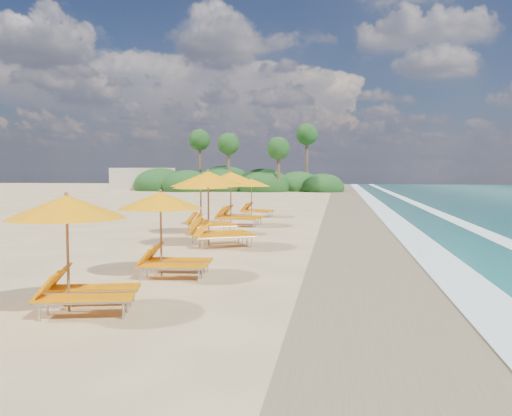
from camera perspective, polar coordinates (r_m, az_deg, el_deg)
The scene contains 11 objects.
ground at distance 18.46m, azimuth 0.00°, elevation -3.72°, with size 160.00×160.00×0.00m, color #D5B37D.
wet_sand at distance 18.30m, azimuth 12.51°, elevation -3.87°, with size 4.00×160.00×0.01m, color #877650.
surf_foam at distance 18.67m, azimuth 20.83°, elevation -3.81°, with size 4.00×160.00×0.01m.
station_0 at distance 9.93m, azimuth -18.42°, elevation -3.70°, with size 2.60×2.51×2.11m.
station_1 at distance 12.76m, azimuth -9.36°, elevation -2.07°, with size 2.30×2.15×2.04m.
station_2 at distance 17.61m, azimuth -4.45°, elevation 0.52°, with size 3.34×3.34×2.52m.
station_3 at distance 21.13m, azimuth -5.39°, elevation 0.74°, with size 3.06×3.06×2.29m.
station_4 at distance 24.17m, azimuth -2.25°, elevation 1.42°, with size 2.82×2.65×2.48m.
station_5 at distance 28.86m, azimuth -0.18°, elevation 1.40°, with size 2.43×2.30×2.09m.
treeline at distance 64.87m, azimuth -2.61°, elevation 2.69°, with size 25.80×8.80×9.74m.
beach_building at distance 70.58m, azimuth -11.87°, elevation 3.04°, with size 7.00×5.00×2.80m, color beige.
Camera 1 is at (2.76, -18.09, 2.48)m, focal length 37.76 mm.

